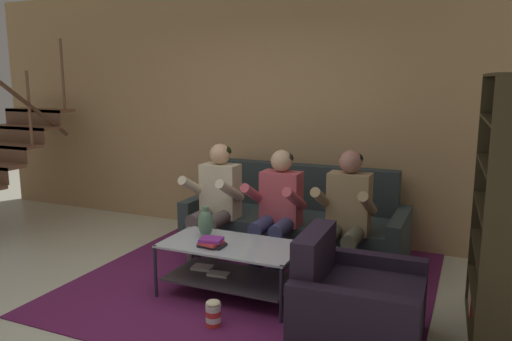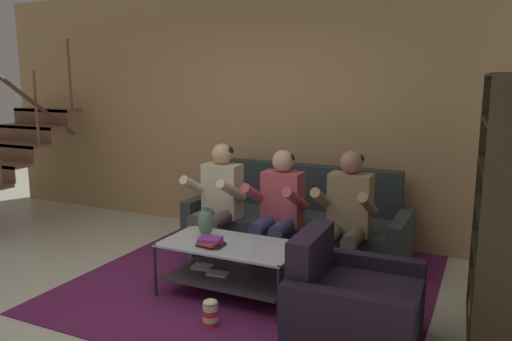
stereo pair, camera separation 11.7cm
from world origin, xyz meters
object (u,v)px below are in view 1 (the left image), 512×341
object	(u,v)px
couch	(295,226)
armchair	(356,307)
book_stack	(212,243)
coffee_table	(231,261)
vase	(206,222)
popcorn_tub	(213,313)
person_seated_left	(215,198)
person_seated_middle	(277,206)
person_seated_right	(346,212)
bookshelf	(509,223)

from	to	relation	value
couch	armchair	size ratio (longest dim) A/B	2.61
book_stack	armchair	distance (m)	1.30
coffee_table	vase	bearing A→B (deg)	163.36
armchair	popcorn_tub	distance (m)	1.05
coffee_table	armchair	world-z (taller)	armchair
couch	popcorn_tub	size ratio (longest dim) A/B	10.89
coffee_table	armchair	bearing A→B (deg)	-17.69
person_seated_left	armchair	world-z (taller)	person_seated_left
person_seated_middle	book_stack	size ratio (longest dim) A/B	5.34
coffee_table	armchair	size ratio (longest dim) A/B	1.33
couch	book_stack	xyz separation A→B (m)	(-0.25, -1.37, 0.20)
vase	popcorn_tub	size ratio (longest dim) A/B	1.29
person_seated_right	armchair	size ratio (longest dim) A/B	1.37
coffee_table	book_stack	bearing A→B (deg)	-130.09
couch	person_seated_right	size ratio (longest dim) A/B	1.91
couch	book_stack	world-z (taller)	couch
vase	popcorn_tub	distance (m)	0.89
bookshelf	armchair	world-z (taller)	bookshelf
person_seated_right	popcorn_tub	bearing A→B (deg)	-118.42
book_stack	bookshelf	xyz separation A→B (m)	(2.19, 0.35, 0.34)
person_seated_left	coffee_table	bearing A→B (deg)	-53.39
couch	coffee_table	distance (m)	1.25
person_seated_middle	armchair	world-z (taller)	person_seated_middle
person_seated_right	bookshelf	world-z (taller)	bookshelf
person_seated_middle	bookshelf	size ratio (longest dim) A/B	0.62
vase	armchair	xyz separation A→B (m)	(1.43, -0.45, -0.31)
bookshelf	person_seated_right	bearing A→B (deg)	158.96
person_seated_middle	couch	bearing A→B (deg)	90.00
person_seated_right	armchair	bearing A→B (deg)	-72.28
person_seated_left	popcorn_tub	xyz separation A→B (m)	(0.65, -1.25, -0.54)
couch	book_stack	distance (m)	1.41
person_seated_middle	popcorn_tub	xyz separation A→B (m)	(-0.01, -1.25, -0.53)
person_seated_right	vase	size ratio (longest dim) A/B	4.44
person_seated_middle	popcorn_tub	world-z (taller)	person_seated_middle
person_seated_right	bookshelf	size ratio (longest dim) A/B	0.64
person_seated_left	bookshelf	bearing A→B (deg)	-10.64
book_stack	armchair	world-z (taller)	armchair
person_seated_middle	person_seated_right	size ratio (longest dim) A/B	0.97
couch	popcorn_tub	distance (m)	1.79
person_seated_right	popcorn_tub	size ratio (longest dim) A/B	5.71
couch	person_seated_middle	bearing A→B (deg)	-90.00
person_seated_middle	vase	distance (m)	0.75
couch	vase	bearing A→B (deg)	-110.23
book_stack	popcorn_tub	world-z (taller)	book_stack
vase	book_stack	size ratio (longest dim) A/B	1.24
armchair	person_seated_left	bearing A→B (deg)	147.32
person_seated_middle	person_seated_left	bearing A→B (deg)	179.80
person_seated_right	coffee_table	distance (m)	1.12
coffee_table	book_stack	xyz separation A→B (m)	(-0.11, -0.13, 0.19)
person_seated_right	book_stack	xyz separation A→B (m)	(-0.91, -0.84, -0.15)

